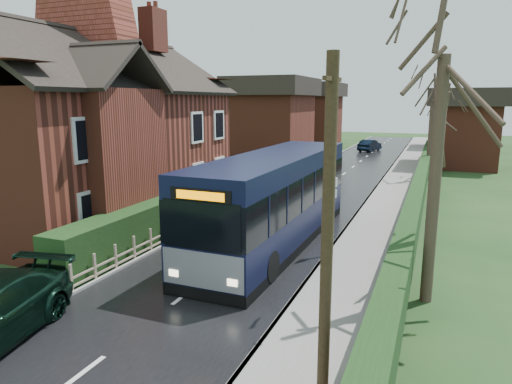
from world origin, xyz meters
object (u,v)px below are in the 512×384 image
at_px(brick_house, 94,126).
at_px(bus_stop_sign, 334,204).
at_px(bus, 275,200).
at_px(telegraph_pole, 327,236).
at_px(car_silver, 282,188).

bearing_deg(brick_house, bus_stop_sign, -7.78).
bearing_deg(bus, bus_stop_sign, -10.83).
bearing_deg(telegraph_pole, car_silver, 116.16).
bearing_deg(car_silver, telegraph_pole, -83.21).
xyz_separation_m(brick_house, bus_stop_sign, (11.93, -1.63, -2.47)).
bearing_deg(brick_house, car_silver, 42.86).
relative_size(car_silver, bus_stop_sign, 1.42).
relative_size(bus, telegraph_pole, 1.84).
xyz_separation_m(car_silver, telegraph_pole, (6.30, -16.49, 2.51)).
bearing_deg(bus, brick_house, 174.17).
relative_size(bus_stop_sign, telegraph_pole, 0.46).
height_order(car_silver, bus_stop_sign, bus_stop_sign).
height_order(bus, car_silver, bus).
distance_m(bus_stop_sign, telegraph_pole, 8.40).
height_order(bus_stop_sign, telegraph_pole, telegraph_pole).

